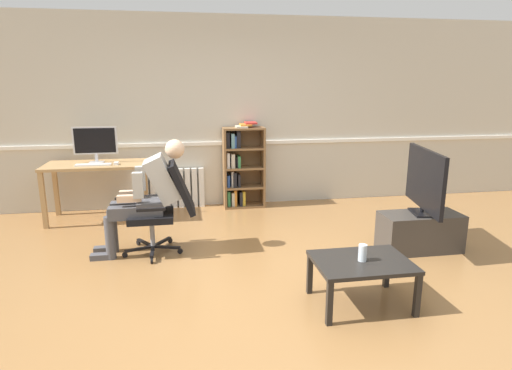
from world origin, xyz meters
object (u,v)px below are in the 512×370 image
object	(u,v)px
bookshelf	(241,167)
office_chair	(165,205)
keyboard	(93,165)
coffee_table	(362,266)
computer_desk	(96,172)
imac_monitor	(95,142)
radiator	(171,188)
tv_screen	(425,181)
drinking_glass	(363,253)
person_seated	(147,194)
computer_mouse	(116,163)
tv_stand	(420,232)

from	to	relation	value
bookshelf	office_chair	xyz separation A→B (m)	(-1.02, -1.59, -0.06)
keyboard	coffee_table	xyz separation A→B (m)	(2.53, -2.58, -0.43)
computer_desk	imac_monitor	xyz separation A→B (m)	(0.01, 0.08, 0.38)
radiator	tv_screen	bearing A→B (deg)	-37.97
drinking_glass	tv_screen	bearing A→B (deg)	42.38
keyboard	radiator	bearing A→B (deg)	29.67
bookshelf	drinking_glass	size ratio (longest dim) A/B	9.02
tv_screen	drinking_glass	distance (m)	1.54
keyboard	office_chair	distance (m)	1.50
person_seated	coffee_table	distance (m)	2.30
computer_desk	tv_screen	size ratio (longest dim) A/B	1.25
computer_desk	coffee_table	bearing A→B (deg)	-47.13
imac_monitor	tv_screen	xyz separation A→B (m)	(3.63, -1.80, -0.25)
computer_mouse	tv_screen	size ratio (longest dim) A/B	0.10
office_chair	keyboard	bearing A→B (deg)	-142.00
radiator	person_seated	xyz separation A→B (m)	(-0.18, -1.69, 0.36)
computer_desk	radiator	world-z (taller)	computer_desk
imac_monitor	office_chair	size ratio (longest dim) A/B	0.57
bookshelf	coffee_table	xyz separation A→B (m)	(0.58, -3.01, -0.25)
imac_monitor	person_seated	xyz separation A→B (m)	(0.74, -1.38, -0.38)
tv_stand	drinking_glass	world-z (taller)	drinking_glass
imac_monitor	tv_screen	bearing A→B (deg)	-26.35
computer_mouse	office_chair	bearing A→B (deg)	-61.36
computer_desk	drinking_glass	distance (m)	3.72
bookshelf	person_seated	xyz separation A→B (m)	(-1.19, -1.59, 0.06)
computer_mouse	radiator	xyz separation A→B (m)	(0.65, 0.51, -0.49)
computer_mouse	person_seated	xyz separation A→B (m)	(0.47, -1.18, -0.12)
computer_mouse	bookshelf	xyz separation A→B (m)	(1.66, 0.41, -0.18)
person_seated	coffee_table	bearing A→B (deg)	50.76
computer_desk	imac_monitor	size ratio (longest dim) A/B	2.28
bookshelf	office_chair	bearing A→B (deg)	-122.63
office_chair	person_seated	size ratio (longest dim) A/B	0.80
person_seated	tv_screen	xyz separation A→B (m)	(2.88, -0.42, 0.13)
coffee_table	drinking_glass	xyz separation A→B (m)	(-0.00, -0.01, 0.12)
person_seated	tv_screen	size ratio (longest dim) A/B	1.20
keyboard	bookshelf	bearing A→B (deg)	12.44
tv_stand	tv_screen	bearing A→B (deg)	-11.30
computer_desk	keyboard	xyz separation A→B (m)	(0.00, -0.14, 0.12)
computer_desk	imac_monitor	world-z (taller)	imac_monitor
computer_desk	coffee_table	world-z (taller)	computer_desk
computer_mouse	bookshelf	distance (m)	1.72
imac_monitor	keyboard	xyz separation A→B (m)	(-0.01, -0.22, -0.26)
imac_monitor	drinking_glass	distance (m)	3.81
computer_mouse	drinking_glass	size ratio (longest dim) A/B	0.73
tv_stand	coffee_table	size ratio (longest dim) A/B	1.11
tv_screen	imac_monitor	bearing A→B (deg)	74.95
imac_monitor	radiator	distance (m)	1.23
imac_monitor	tv_screen	size ratio (longest dim) A/B	0.55
bookshelf	person_seated	distance (m)	1.99
computer_mouse	tv_stand	bearing A→B (deg)	-25.50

